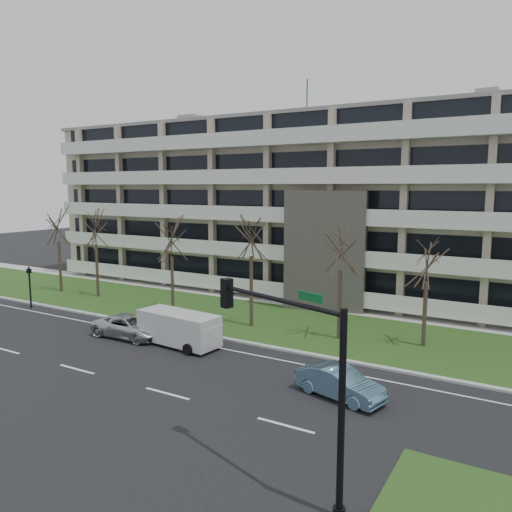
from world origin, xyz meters
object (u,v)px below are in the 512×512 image
Objects in this scene: silver_pickup at (131,326)px; pedestrian_signal at (30,282)px; white_van at (180,326)px; traffic_signal at (295,363)px; blue_sedan at (340,383)px.

pedestrian_signal reaches higher than silver_pickup.
traffic_signal reaches higher than white_van.
blue_sedan is (14.44, -1.93, -0.01)m from silver_pickup.
white_van reaches higher than blue_sedan.
pedestrian_signal reaches higher than white_van.
pedestrian_signal is (-27.76, 10.70, -2.03)m from traffic_signal.
traffic_signal reaches higher than pedestrian_signal.
traffic_signal is at bearing -32.68° from white_van.
blue_sedan is at bearing -18.29° from pedestrian_signal.
silver_pickup is 0.94× the size of white_van.
blue_sedan is at bearing -99.16° from silver_pickup.
pedestrian_signal is at bearing 177.08° from traffic_signal.
blue_sedan is 26.80m from pedestrian_signal.
silver_pickup is at bearing 168.19° from traffic_signal.
silver_pickup is 0.79× the size of traffic_signal.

